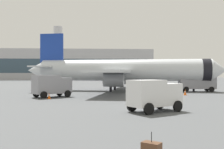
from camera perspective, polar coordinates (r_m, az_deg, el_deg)
name	(u,v)px	position (r m, az deg, el deg)	size (l,w,h in m)	color
airplane_at_gate	(123,70)	(47.93, 2.26, 0.87)	(35.48, 32.26, 10.50)	silver
service_truck	(52,85)	(36.13, -12.68, -2.17)	(5.20, 4.54, 2.90)	gray
fuel_truck	(196,81)	(48.46, 17.44, -1.37)	(6.22, 3.25, 3.20)	gray
cargo_van	(154,94)	(22.22, 8.91, -4.08)	(4.82, 3.96, 2.60)	white
safety_cone_near	(185,92)	(40.14, 15.23, -3.64)	(0.44, 0.44, 0.84)	#F2590C
safety_cone_mid	(49,96)	(34.17, -13.18, -4.45)	(0.44, 0.44, 0.68)	#F2590C
terminal_building	(54,65)	(139.86, -12.20, 2.06)	(98.70, 18.09, 26.99)	#B2B2B7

